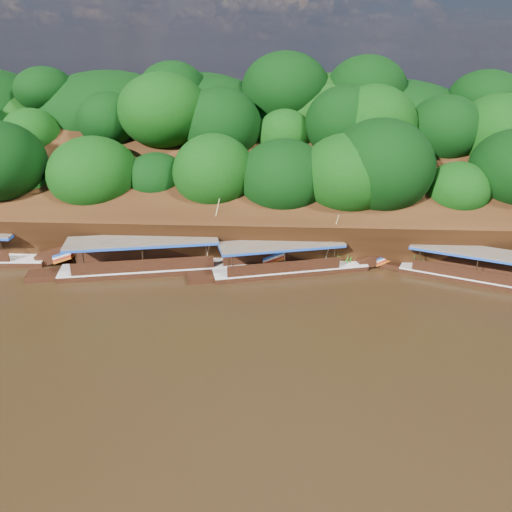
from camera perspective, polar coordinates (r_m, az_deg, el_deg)
The scene contains 6 objects.
ground at distance 30.49m, azimuth 7.88°, elevation -8.31°, with size 160.00×160.00×0.00m, color black.
riverbank at distance 50.84m, azimuth 6.16°, elevation 6.62°, with size 120.00×30.06×19.40m.
boat_0 at distance 39.55m, azimuth 25.93°, elevation -2.25°, with size 13.83×7.26×6.37m.
boat_1 at distance 37.85m, azimuth 4.99°, elevation -0.99°, with size 13.91×5.53×5.13m.
boat_2 at distance 38.42m, azimuth -10.02°, elevation -0.82°, with size 16.87×5.61×5.98m.
reeds at distance 38.70m, azimuth 2.42°, elevation 0.07°, with size 49.47×2.38×1.93m.
Camera 1 is at (-2.65, -26.24, 15.30)m, focal length 35.00 mm.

